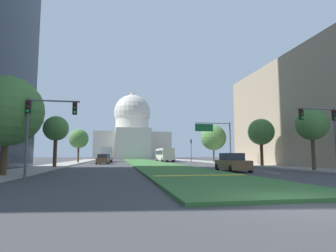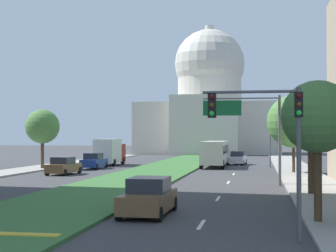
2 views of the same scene
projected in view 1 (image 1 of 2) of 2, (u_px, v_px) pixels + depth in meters
name	position (u px, v px, depth m)	size (l,w,h in m)	color
ground_plane	(144.00, 162.00, 58.73)	(260.00, 260.00, 0.00)	#3D3D3F
grass_median	(146.00, 162.00, 53.72)	(6.98, 92.19, 0.14)	#386B33
median_curb_nose	(200.00, 175.00, 18.42)	(6.28, 0.50, 0.04)	gold
lane_dashes_right	(193.00, 164.00, 48.78)	(0.16, 55.02, 0.01)	silver
sidewalk_left	(68.00, 164.00, 46.29)	(4.00, 92.19, 0.15)	#9E9991
sidewalk_right	(223.00, 163.00, 51.13)	(4.00, 92.19, 0.15)	#9E9991
midrise_block_right	(323.00, 113.00, 38.08)	(13.32, 29.30, 14.62)	tan
capitol_building	(132.00, 134.00, 109.26)	(28.41, 22.73, 26.33)	beige
traffic_light_near_left	(42.00, 120.00, 17.94)	(3.34, 0.35, 5.20)	#515456
traffic_light_near_right	(325.00, 125.00, 21.38)	(3.34, 0.35, 5.20)	#515456
traffic_light_far_right	(191.00, 147.00, 63.73)	(0.28, 0.35, 5.20)	#515456
overhead_guide_sign	(217.00, 134.00, 41.82)	(5.62, 0.20, 6.50)	#515456
street_tree_left_near	(7.00, 111.00, 19.21)	(4.89, 4.89, 7.01)	#4C3823
street_tree_right_near	(312.00, 125.00, 25.61)	(2.93, 2.93, 5.80)	#4C3823
street_tree_left_mid	(56.00, 129.00, 32.36)	(2.89, 2.89, 6.05)	#4C3823
street_tree_right_mid	(261.00, 132.00, 36.20)	(3.42, 3.42, 6.23)	#4C3823
street_tree_left_far	(79.00, 139.00, 52.08)	(3.62, 3.62, 6.37)	#4C3823
street_tree_right_far	(214.00, 138.00, 54.65)	(4.98, 4.98, 7.41)	#4C3823
sedan_lead_stopped	(232.00, 163.00, 25.44)	(2.02, 4.49, 1.69)	brown
sedan_midblock	(103.00, 159.00, 45.98)	(2.14, 4.43, 1.63)	brown
sedan_distant	(105.00, 159.00, 54.97)	(1.91, 4.64, 1.70)	navy
sedan_far_horizon	(170.00, 158.00, 68.22)	(2.16, 4.49, 1.66)	silver
box_truck_delivery	(107.00, 154.00, 61.14)	(2.40, 6.40, 3.20)	maroon
city_bus	(164.00, 154.00, 62.55)	(2.62, 11.00, 2.95)	beige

